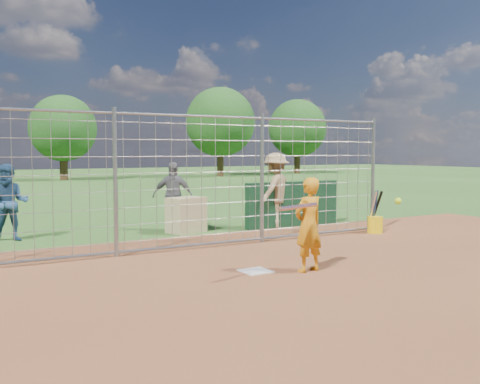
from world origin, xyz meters
TOP-DOWN VIEW (x-y plane):
  - ground at (0.00, 0.00)m, footprint 100.00×100.00m
  - infield_dirt at (0.00, -3.00)m, footprint 18.00×18.00m
  - home_plate at (0.00, -0.20)m, footprint 0.43×0.43m
  - dugout_wall at (3.40, 3.60)m, footprint 2.60×0.20m
  - batter at (0.71, -0.59)m, footprint 0.58×0.42m
  - bystander_a at (-2.90, 4.71)m, footprint 0.92×0.80m
  - bystander_b at (0.60, 4.49)m, footprint 1.01×0.79m
  - bystander_c at (2.93, 3.65)m, footprint 1.34×1.11m
  - equipment_bin at (0.72, 3.99)m, footprint 0.92×0.75m
  - equipment_in_play at (0.72, -0.94)m, footprint 2.29×0.38m
  - bucket_with_bats at (4.36, 1.76)m, footprint 0.34×0.39m
  - backstop_fence at (0.00, 2.00)m, footprint 9.08×0.08m
  - tree_line at (3.13, 28.13)m, footprint 44.66×6.72m

SIDE VIEW (x-z plane):
  - ground at x=0.00m, z-range 0.00..0.00m
  - infield_dirt at x=0.00m, z-range 0.01..0.01m
  - home_plate at x=0.00m, z-range 0.00..0.02m
  - bucket_with_bats at x=4.36m, z-range -0.24..0.73m
  - equipment_bin at x=0.72m, z-range 0.00..0.80m
  - dugout_wall at x=3.40m, z-range 0.00..1.10m
  - batter at x=0.71m, z-range 0.00..1.45m
  - bystander_a at x=-2.90m, z-range 0.00..1.59m
  - bystander_b at x=0.60m, z-range 0.00..1.60m
  - bystander_c at x=2.93m, z-range 0.00..1.81m
  - equipment_in_play at x=0.72m, z-range 1.00..1.11m
  - backstop_fence at x=0.00m, z-range -0.04..2.56m
  - tree_line at x=3.13m, z-range 0.47..6.95m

